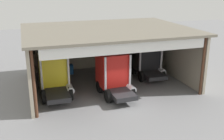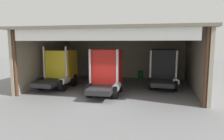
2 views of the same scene
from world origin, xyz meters
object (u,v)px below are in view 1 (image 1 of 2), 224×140
(truck_black_left_bay, at_px, (147,58))
(oil_drum, at_px, (112,63))
(truck_red_right_bay, at_px, (114,73))
(truck_yellow_center_right_bay, at_px, (55,75))
(tool_cart, at_px, (69,69))

(truck_black_left_bay, xyz_separation_m, oil_drum, (-2.35, 3.89, -1.36))
(truck_red_right_bay, bearing_deg, truck_yellow_center_right_bay, 161.83)
(truck_yellow_center_right_bay, relative_size, truck_red_right_bay, 1.04)
(truck_red_right_bay, xyz_separation_m, truck_black_left_bay, (4.57, 3.43, -0.03))
(truck_black_left_bay, height_order, tool_cart, truck_black_left_bay)
(truck_red_right_bay, relative_size, oil_drum, 5.00)
(oil_drum, bearing_deg, truck_yellow_center_right_bay, -139.24)
(truck_yellow_center_right_bay, bearing_deg, truck_red_right_bay, -14.77)
(truck_red_right_bay, distance_m, tool_cart, 7.13)
(oil_drum, distance_m, tool_cart, 5.07)
(oil_drum, height_order, tool_cart, tool_cart)
(tool_cart, bearing_deg, truck_yellow_center_right_bay, -110.84)
(truck_red_right_bay, bearing_deg, truck_black_left_bay, 34.73)
(truck_yellow_center_right_bay, relative_size, tool_cart, 4.76)
(truck_red_right_bay, height_order, truck_black_left_bay, truck_red_right_bay)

